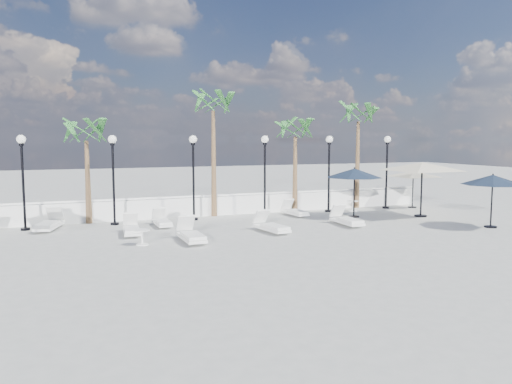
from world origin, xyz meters
name	(u,v)px	position (x,y,z in m)	size (l,w,h in m)	color
ground	(243,249)	(0.00, 0.00, 0.00)	(100.00, 100.00, 0.00)	gray
balustrade	(189,207)	(0.00, 7.50, 0.47)	(26.00, 0.30, 1.01)	white
lamppost_1	(22,169)	(-7.00, 6.50, 2.49)	(0.36, 0.36, 3.84)	black
lamppost_2	(113,167)	(-3.50, 6.50, 2.49)	(0.36, 0.36, 3.84)	black
lamppost_3	(193,165)	(0.00, 6.50, 2.49)	(0.36, 0.36, 3.84)	black
lamppost_4	(265,164)	(3.50, 6.50, 2.49)	(0.36, 0.36, 3.84)	black
lamppost_5	(329,163)	(7.00, 6.50, 2.49)	(0.36, 0.36, 3.84)	black
lamppost_6	(387,162)	(10.50, 6.50, 2.49)	(0.36, 0.36, 3.84)	black
palm_1	(86,137)	(-4.50, 7.30, 3.75)	(2.60, 2.60, 4.70)	brown
palm_2	(213,108)	(1.20, 7.30, 5.12)	(2.60, 2.60, 6.10)	brown
palm_3	(295,134)	(5.50, 7.30, 3.95)	(2.60, 2.60, 4.90)	brown
palm_4	(358,119)	(9.20, 7.30, 4.73)	(2.60, 2.60, 5.70)	brown
lounger_0	(49,224)	(-6.10, 6.22, 0.26)	(1.21, 2.18, 0.78)	white
lounger_2	(191,235)	(-1.33, 1.80, 0.26)	(0.69, 2.05, 0.76)	white
lounger_3	(132,229)	(-3.14, 3.95, 0.23)	(0.75, 1.88, 0.69)	white
lounger_4	(271,226)	(2.08, 2.44, 0.25)	(0.94, 2.03, 0.73)	white
lounger_5	(162,221)	(-1.69, 5.36, 0.22)	(0.59, 1.75, 0.65)	white
lounger_6	(346,220)	(5.70, 2.70, 0.25)	(0.69, 1.98, 0.74)	white
lounger_7	(295,211)	(4.81, 5.92, 0.22)	(0.74, 1.83, 0.67)	white
side_table_1	(142,236)	(-3.05, 1.88, 0.33)	(0.56, 0.56, 0.54)	white
side_table_2	(353,205)	(8.26, 6.20, 0.33)	(0.56, 0.56, 0.54)	white
parasol_navy_mid	(354,173)	(7.23, 4.53, 2.08)	(2.64, 2.64, 2.36)	black
parasol_navy_right	(493,180)	(11.02, 0.03, 1.98)	(2.52, 2.52, 2.26)	black
parasol_cream_sq_a	(422,163)	(10.29, 3.49, 2.57)	(5.66, 5.66, 2.78)	black
parasol_cream_sq_b	(413,171)	(12.00, 6.20, 1.96)	(4.24, 4.24, 2.13)	black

